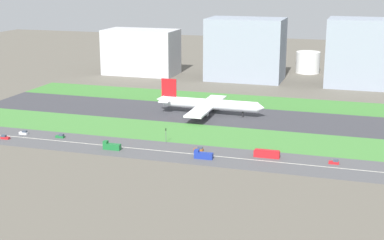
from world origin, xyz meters
TOP-DOWN VIEW (x-y plane):
  - ground_plane at (0.00, 0.00)m, footprint 800.00×800.00m
  - runway at (0.00, 0.00)m, footprint 280.00×46.00m
  - grass_median_north at (0.00, 41.00)m, footprint 280.00×36.00m
  - grass_median_south at (0.00, -41.00)m, footprint 280.00×36.00m
  - highway at (0.00, -73.00)m, footprint 280.00×28.00m
  - highway_centerline at (0.00, -73.00)m, footprint 266.00×0.50m
  - airliner at (-2.58, 0.00)m, footprint 65.00×56.00m
  - car_3 at (73.95, -68.00)m, footprint 4.40×1.80m
  - car_1 at (-84.86, -78.00)m, footprint 4.40×1.80m
  - car_2 at (-59.55, -68.00)m, footprint 4.40×1.80m
  - truck_1 at (17.67, -78.00)m, footprint 8.40×2.50m
  - car_6 at (12.79, -68.00)m, footprint 4.40×1.80m
  - car_0 at (-80.66, -68.00)m, footprint 4.40×1.80m
  - truck_0 at (-26.88, -78.00)m, footprint 8.40×2.50m
  - bus_0 at (44.47, -68.00)m, footprint 11.60×2.50m
  - traffic_light at (-6.31, -60.01)m, footprint 0.36×0.50m
  - terminal_building at (-90.00, 114.00)m, footprint 57.58×31.82m
  - hangar_building at (-4.50, 114.00)m, footprint 57.29×34.54m
  - office_tower at (78.39, 114.00)m, footprint 45.02×35.55m
  - fuel_tank_west at (10.45, 159.00)m, footprint 16.44×16.44m
  - fuel_tank_centre at (38.26, 159.00)m, footprint 19.41×19.41m

SIDE VIEW (x-z plane):
  - ground_plane at x=0.00m, z-range 0.00..0.00m
  - runway at x=0.00m, z-range 0.00..0.10m
  - grass_median_north at x=0.00m, z-range 0.00..0.10m
  - grass_median_south at x=0.00m, z-range 0.00..0.10m
  - highway at x=0.00m, z-range 0.00..0.10m
  - highway_centerline at x=0.00m, z-range 0.10..0.11m
  - car_3 at x=73.95m, z-range -0.08..1.92m
  - car_1 at x=-84.86m, z-range -0.08..1.92m
  - car_2 at x=-59.55m, z-range -0.08..1.92m
  - car_6 at x=12.79m, z-range -0.08..1.92m
  - car_0 at x=-80.66m, z-range -0.08..1.92m
  - truck_1 at x=17.67m, z-range -0.33..3.67m
  - truck_0 at x=-26.88m, z-range -0.33..3.67m
  - bus_0 at x=44.47m, z-range 0.07..3.57m
  - traffic_light at x=-6.31m, z-range 0.69..7.89m
  - airliner at x=-2.58m, z-range -3.62..16.08m
  - fuel_tank_centre at x=38.26m, z-range 0.00..17.34m
  - fuel_tank_west at x=10.45m, z-range 0.00..17.40m
  - terminal_building at x=-90.00m, z-range 0.00..35.74m
  - hangar_building at x=-4.50m, z-range 0.00..46.81m
  - office_tower at x=78.39m, z-range 0.00..48.54m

